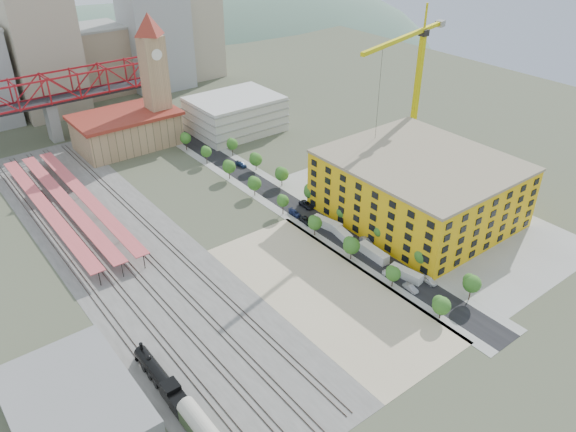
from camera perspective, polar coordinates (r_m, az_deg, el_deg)
ground at (r=162.37m, az=-2.39°, el=-1.68°), size 400.00×400.00×0.00m
ballast_strip at (r=162.00m, az=-16.50°, el=-3.17°), size 36.00×165.00×0.06m
dirt_lot at (r=140.25m, az=3.86°, el=-7.69°), size 28.00×67.00×0.06m
street_asphalt at (r=180.87m, az=-1.05°, el=2.02°), size 12.00×170.00×0.06m
sidewalk_west at (r=178.07m, az=-2.47°, el=1.49°), size 3.00×170.00×0.04m
sidewalk_east at (r=183.81m, az=0.32°, el=2.52°), size 3.00×170.00×0.04m
construction_pad at (r=177.06m, az=13.41°, el=0.42°), size 50.00×90.00×0.06m
rail_tracks at (r=161.47m, az=-17.09°, el=-3.35°), size 26.56×160.00×0.18m
platform_canopies at (r=181.82m, az=-21.54°, el=1.27°), size 16.00×80.00×4.12m
station_hall at (r=222.74m, az=-16.06°, el=8.43°), size 38.00×24.00×13.10m
clock_tower at (r=218.75m, az=-13.50°, el=14.51°), size 12.00×12.00×52.00m
parking_garage at (r=229.66m, az=-5.38°, el=10.27°), size 34.00×26.00×14.00m
truss_bridge at (r=233.93m, az=-23.34°, el=11.38°), size 94.00×9.60×25.60m
construction_building at (r=170.50m, az=13.13°, el=2.82°), size 44.60×50.60×18.80m
warehouse at (r=118.77m, az=-20.97°, el=-17.41°), size 22.00×32.00×5.00m
street_trees at (r=174.00m, az=0.93°, el=0.75°), size 15.40×124.40×8.00m
skyline at (r=276.27m, az=-19.33°, el=15.72°), size 133.00×46.00×60.00m
distant_hills at (r=426.25m, az=-17.90°, el=6.28°), size 647.00×264.00×227.00m
locomotive at (r=118.28m, az=-12.60°, el=-16.11°), size 3.10×23.91×5.98m
tower_crane at (r=192.30m, az=12.73°, el=14.02°), size 50.23×14.86×54.94m
site_trailer_a at (r=146.94m, az=11.91°, el=-5.77°), size 3.79×9.10×2.42m
site_trailer_b at (r=152.92m, az=8.70°, el=-3.74°), size 3.01×9.83×2.66m
site_trailer_c at (r=160.56m, az=5.38°, el=-1.69°), size 4.04×9.32×2.47m
site_trailer_d at (r=164.20m, az=3.98°, el=-0.80°), size 4.39×9.80×2.60m
car_0 at (r=146.58m, az=10.36°, el=-5.90°), size 2.32×4.70×1.54m
car_1 at (r=143.24m, az=12.35°, el=-7.17°), size 1.78×4.43×1.43m
car_2 at (r=166.36m, az=1.94°, el=-0.51°), size 2.88×5.44×1.46m
car_3 at (r=170.26m, az=0.69°, el=0.29°), size 2.18×4.89×1.39m
car_4 at (r=146.77m, az=14.12°, el=-6.34°), size 1.96×4.70×1.59m
car_5 at (r=158.38m, az=7.93°, el=-2.58°), size 2.25×4.81×1.52m
car_6 at (r=174.59m, az=1.90°, el=1.15°), size 2.86×5.75×1.57m
car_7 at (r=200.97m, az=-4.79°, el=5.24°), size 2.55×5.09×1.42m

